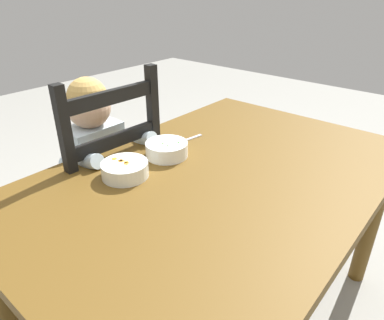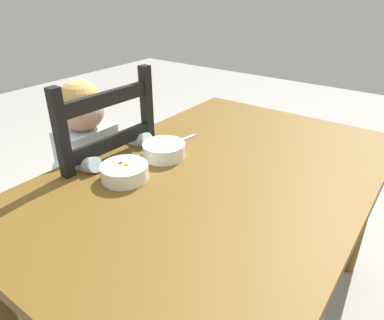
{
  "view_description": "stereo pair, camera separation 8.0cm",
  "coord_description": "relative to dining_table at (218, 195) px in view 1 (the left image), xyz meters",
  "views": [
    {
      "loc": [
        -0.85,
        -0.61,
        1.3
      ],
      "look_at": [
        -0.06,
        0.07,
        0.77
      ],
      "focal_mm": 32.76,
      "sensor_mm": 36.0,
      "label": 1
    },
    {
      "loc": [
        -0.9,
        -0.55,
        1.3
      ],
      "look_at": [
        -0.06,
        0.07,
        0.77
      ],
      "focal_mm": 32.76,
      "sensor_mm": 36.0,
      "label": 2
    }
  ],
  "objects": [
    {
      "name": "dining_table",
      "position": [
        0.0,
        0.0,
        0.0
      ],
      "size": [
        1.42,
        0.95,
        0.72
      ],
      "color": "brown",
      "rests_on": "ground"
    },
    {
      "name": "dining_chair",
      "position": [
        -0.12,
        0.52,
        -0.14
      ],
      "size": [
        0.44,
        0.44,
        1.02
      ],
      "color": "black",
      "rests_on": "ground"
    },
    {
      "name": "spoon",
      "position": [
        0.12,
        0.26,
        0.09
      ],
      "size": [
        0.14,
        0.04,
        0.01
      ],
      "color": "silver",
      "rests_on": "dining_table"
    },
    {
      "name": "child_figure",
      "position": [
        -0.12,
        0.52,
        0.02
      ],
      "size": [
        0.32,
        0.31,
        0.98
      ],
      "color": "silver",
      "rests_on": "ground"
    },
    {
      "name": "ground_plane",
      "position": [
        0.0,
        0.0,
        -0.62
      ],
      "size": [
        8.0,
        8.0,
        0.0
      ],
      "primitive_type": "plane",
      "color": "#97978F"
    },
    {
      "name": "bowl_of_peas",
      "position": [
        -0.02,
        0.22,
        0.12
      ],
      "size": [
        0.16,
        0.16,
        0.06
      ],
      "color": "white",
      "rests_on": "dining_table"
    },
    {
      "name": "bowl_of_carrots",
      "position": [
        -0.22,
        0.22,
        0.12
      ],
      "size": [
        0.16,
        0.16,
        0.05
      ],
      "color": "white",
      "rests_on": "dining_table"
    }
  ]
}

